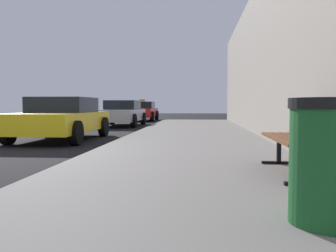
% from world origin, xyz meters
% --- Properties ---
extents(sidewalk, '(4.00, 32.00, 0.15)m').
position_xyz_m(sidewalk, '(4.00, 0.00, 0.07)').
color(sidewalk, gray).
rests_on(sidewalk, ground_plane).
extents(building_wall, '(0.70, 32.00, 4.73)m').
position_xyz_m(building_wall, '(6.20, 0.00, 2.36)').
color(building_wall, '#ADA393').
rests_on(building_wall, ground_plane).
extents(bench, '(0.52, 1.75, 0.89)m').
position_xyz_m(bench, '(5.39, -1.74, 0.66)').
color(bench, brown).
rests_on(bench, sidewalk).
extents(trash_bin, '(0.64, 0.64, 0.94)m').
position_xyz_m(trash_bin, '(5.08, -3.81, 0.62)').
color(trash_bin, '#195926').
rests_on(trash_bin, sidewalk).
extents(car_yellow, '(2.06, 4.31, 1.27)m').
position_xyz_m(car_yellow, '(0.04, 4.03, 0.65)').
color(car_yellow, yellow).
rests_on(car_yellow, ground_plane).
extents(car_silver, '(1.93, 4.58, 1.27)m').
position_xyz_m(car_silver, '(0.30, 11.48, 0.65)').
color(car_silver, '#B7B7BF').
rests_on(car_silver, ground_plane).
extents(car_red, '(1.95, 4.12, 1.43)m').
position_xyz_m(car_red, '(0.31, 17.89, 0.65)').
color(car_red, red).
rests_on(car_red, ground_plane).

